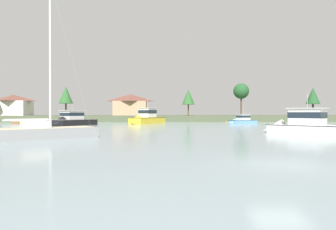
{
  "coord_description": "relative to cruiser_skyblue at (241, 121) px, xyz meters",
  "views": [
    {
      "loc": [
        -5.36,
        -13.47,
        2.31
      ],
      "look_at": [
        -4.0,
        35.91,
        1.95
      ],
      "focal_mm": 32.52,
      "sensor_mm": 36.0,
      "label": 1
    }
  ],
  "objects": [
    {
      "name": "shore_tree_inland_a",
      "position": [
        24.81,
        18.67,
        6.4
      ],
      "size": [
        3.67,
        3.67,
        7.74
      ],
      "color": "brown",
      "rests_on": "far_shore_bank"
    },
    {
      "name": "sailboat_grey",
      "position": [
        -27.26,
        -36.21,
        -0.2
      ],
      "size": [
        9.01,
        7.97,
        14.77
      ],
      "color": "gray",
      "rests_on": "ground"
    },
    {
      "name": "shore_tree_center_left",
      "position": [
        6.86,
        25.21,
        8.09
      ],
      "size": [
        4.53,
        4.53,
        9.45
      ],
      "color": "brown",
      "rests_on": "far_shore_bank"
    },
    {
      "name": "mooring_buoy_orange",
      "position": [
        -1.18,
        8.49,
        -0.43
      ],
      "size": [
        0.41,
        0.41,
        0.46
      ],
      "color": "orange",
      "rests_on": "ground"
    },
    {
      "name": "shore_tree_right_mid",
      "position": [
        -8.54,
        26.07,
        6.47
      ],
      "size": [
        3.7,
        3.7,
        7.81
      ],
      "color": "brown",
      "rests_on": "far_shore_bank"
    },
    {
      "name": "cottage_near_water",
      "position": [
        -26.45,
        35.18,
        4.5
      ],
      "size": [
        11.23,
        7.05,
        6.84
      ],
      "color": "tan",
      "rests_on": "far_shore_bank"
    },
    {
      "name": "cruiser_white",
      "position": [
        -1.65,
        -30.21,
        0.19
      ],
      "size": [
        8.7,
        8.54,
        5.48
      ],
      "color": "white",
      "rests_on": "ground"
    },
    {
      "name": "mooring_buoy_red",
      "position": [
        4.54,
        -6.95,
        -0.41
      ],
      "size": [
        0.51,
        0.51,
        0.56
      ],
      "color": "red",
      "rests_on": "ground"
    },
    {
      "name": "ground_plane",
      "position": [
        -11.6,
        -49.46,
        -0.5
      ],
      "size": [
        442.57,
        442.57,
        0.0
      ],
      "primitive_type": "plane",
      "color": "gray"
    },
    {
      "name": "cruiser_yellow",
      "position": [
        -20.03,
        1.13,
        0.25
      ],
      "size": [
        8.34,
        10.89,
        6.51
      ],
      "color": "gold",
      "rests_on": "ground"
    },
    {
      "name": "cruiser_black",
      "position": [
        -33.21,
        -7.0,
        0.15
      ],
      "size": [
        7.67,
        9.75,
        4.96
      ],
      "color": "black",
      "rests_on": "ground"
    },
    {
      "name": "dinghy_wood",
      "position": [
        -45.91,
        1.42,
        -0.33
      ],
      "size": [
        4.16,
        2.97,
        0.71
      ],
      "color": "brown",
      "rests_on": "ground"
    },
    {
      "name": "cottage_hillside",
      "position": [
        -62.3,
        32.59,
        4.29
      ],
      "size": [
        10.04,
        8.24,
        6.44
      ],
      "color": "silver",
      "rests_on": "far_shore_bank"
    },
    {
      "name": "cruiser_skyblue",
      "position": [
        0.0,
        0.0,
        0.0
      ],
      "size": [
        7.27,
        5.32,
        4.07
      ],
      "color": "#669ECC",
      "rests_on": "ground"
    },
    {
      "name": "far_shore_bank",
      "position": [
        -11.6,
        33.27,
        0.23
      ],
      "size": [
        199.16,
        41.52,
        1.46
      ],
      "primitive_type": "cube",
      "color": "#4C563D",
      "rests_on": "ground"
    },
    {
      "name": "shore_tree_far_right",
      "position": [
        -43.8,
        24.82,
        6.89
      ],
      "size": [
        3.99,
        3.99,
        8.42
      ],
      "color": "brown",
      "rests_on": "far_shore_bank"
    }
  ]
}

